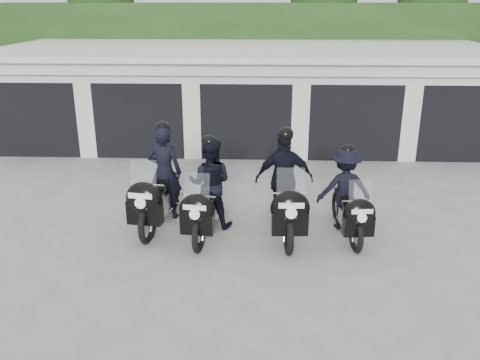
{
  "coord_description": "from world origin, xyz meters",
  "views": [
    {
      "loc": [
        0.44,
        -8.78,
        4.43
      ],
      "look_at": [
        0.03,
        0.68,
        1.05
      ],
      "focal_mm": 38.0,
      "sensor_mm": 36.0,
      "label": 1
    }
  ],
  "objects_px": {
    "police_bike_a": "(160,184)",
    "police_bike_d": "(346,195)",
    "police_bike_c": "(285,187)",
    "police_bike_b": "(208,191)"
  },
  "relations": [
    {
      "from": "police_bike_b",
      "to": "police_bike_d",
      "type": "xyz_separation_m",
      "value": [
        2.74,
        0.06,
        -0.06
      ]
    },
    {
      "from": "police_bike_d",
      "to": "police_bike_a",
      "type": "bearing_deg",
      "value": 170.53
    },
    {
      "from": "police_bike_b",
      "to": "police_bike_c",
      "type": "relative_size",
      "value": 0.92
    },
    {
      "from": "police_bike_d",
      "to": "police_bike_b",
      "type": "bearing_deg",
      "value": 175.14
    },
    {
      "from": "police_bike_b",
      "to": "police_bike_c",
      "type": "distance_m",
      "value": 1.53
    },
    {
      "from": "police_bike_c",
      "to": "police_bike_a",
      "type": "bearing_deg",
      "value": 172.85
    },
    {
      "from": "police_bike_c",
      "to": "police_bike_b",
      "type": "bearing_deg",
      "value": -179.52
    },
    {
      "from": "police_bike_a",
      "to": "police_bike_c",
      "type": "relative_size",
      "value": 1.0
    },
    {
      "from": "police_bike_a",
      "to": "police_bike_c",
      "type": "distance_m",
      "value": 2.56
    },
    {
      "from": "police_bike_a",
      "to": "police_bike_d",
      "type": "distance_m",
      "value": 3.77
    }
  ]
}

